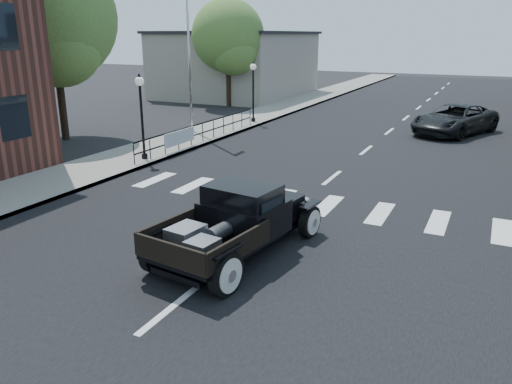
% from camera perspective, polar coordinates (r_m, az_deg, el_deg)
% --- Properties ---
extents(ground, '(120.00, 120.00, 0.00)m').
position_cam_1_polar(ground, '(12.08, -1.48, -6.70)').
color(ground, black).
rests_on(ground, ground).
extents(road, '(14.00, 80.00, 0.02)m').
position_cam_1_polar(road, '(25.77, 14.09, 5.96)').
color(road, black).
rests_on(road, ground).
extents(road_markings, '(12.00, 60.00, 0.06)m').
position_cam_1_polar(road_markings, '(21.01, 11.15, 3.57)').
color(road_markings, silver).
rests_on(road_markings, ground).
extents(sidewalk_left, '(3.00, 80.00, 0.15)m').
position_cam_1_polar(sidewalk_left, '(28.67, -2.84, 7.74)').
color(sidewalk_left, gray).
rests_on(sidewalk_left, ground).
extents(low_building_left, '(10.00, 12.00, 5.00)m').
position_cam_1_polar(low_building_left, '(42.85, -2.18, 14.27)').
color(low_building_left, '#A79D8C').
rests_on(low_building_left, ground).
extents(railing, '(0.08, 10.00, 1.00)m').
position_cam_1_polar(railing, '(23.72, -6.12, 7.00)').
color(railing, black).
rests_on(railing, sidewalk_left).
extents(banner, '(0.04, 2.20, 0.60)m').
position_cam_1_polar(banner, '(22.08, -8.67, 5.58)').
color(banner, silver).
rests_on(banner, sidewalk_left).
extents(lamp_post_b, '(0.36, 0.36, 3.38)m').
position_cam_1_polar(lamp_post_b, '(20.48, -12.91, 8.36)').
color(lamp_post_b, black).
rests_on(lamp_post_b, sidewalk_left).
extents(lamp_post_c, '(0.36, 0.36, 3.38)m').
position_cam_1_polar(lamp_post_c, '(28.89, -0.33, 11.37)').
color(lamp_post_c, black).
rests_on(lamp_post_c, sidewalk_left).
extents(flagpole, '(0.12, 0.12, 11.83)m').
position_cam_1_polar(flagpole, '(26.06, -7.85, 19.85)').
color(flagpole, silver).
rests_on(flagpole, sidewalk_left).
extents(big_tree_near, '(5.91, 5.91, 8.68)m').
position_cam_1_polar(big_tree_near, '(26.08, -21.94, 15.00)').
color(big_tree_near, '#4C6E2F').
rests_on(big_tree_near, ground).
extents(big_tree_far, '(5.04, 5.04, 7.40)m').
position_cam_1_polar(big_tree_far, '(36.33, -3.19, 15.56)').
color(big_tree_far, '#4C6E2F').
rests_on(big_tree_far, ground).
extents(hotrod_pickup, '(2.93, 5.16, 1.70)m').
position_cam_1_polar(hotrod_pickup, '(11.55, -2.14, -3.32)').
color(hotrod_pickup, black).
rests_on(hotrod_pickup, ground).
extents(second_car, '(4.44, 6.00, 1.51)m').
position_cam_1_polar(second_car, '(27.97, 21.76, 7.69)').
color(second_car, black).
rests_on(second_car, ground).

